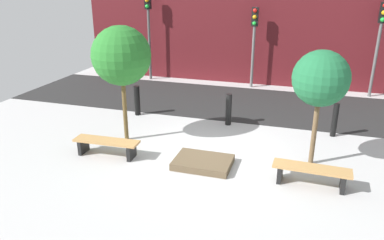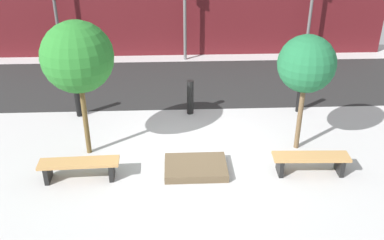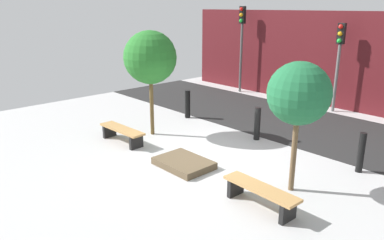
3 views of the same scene
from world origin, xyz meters
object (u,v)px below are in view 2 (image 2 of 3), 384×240
Objects in this scene: bollard_far_left at (78,99)px; tree_behind_left_bench at (77,57)px; bench_left at (79,166)px; planter_bed at (196,167)px; tree_behind_right_bench at (307,64)px; bollard_left at (190,97)px; bollard_center at (300,95)px; bench_right at (311,160)px.

tree_behind_left_bench is at bearing -73.57° from bollard_far_left.
bench_left reaches higher than planter_bed.
planter_bed is 3.55m from tree_behind_right_bench.
bollard_far_left is at bearing 106.43° from tree_behind_left_bench.
bollard_center is (3.27, 0.00, -0.00)m from bollard_left.
planter_bed is 3.71m from tree_behind_left_bench.
tree_behind_right_bench is at bearing -106.43° from bollard_center.
planter_bed is at bearing 2.18° from bench_left.
tree_behind_left_bench reaches higher than bollard_left.
bench_right is 3.33m from bollard_center.
bench_left is 1.73× the size of bollard_left.
bench_left is 5.74m from tree_behind_right_bench.
bollard_left is (2.64, 3.27, 0.19)m from bench_left.
bench_right is 6.75m from bollard_far_left.
bench_left is 6.75m from bollard_center.
planter_bed is 1.39× the size of bollard_left.
bench_left is at bearing -151.06° from bollard_center.
bench_right is 2.66m from planter_bed.
planter_bed is 0.43× the size of tree_behind_left_bench.
bench_left is 0.54× the size of tree_behind_left_bench.
bench_right is 4.21m from bollard_left.
bollard_far_left is at bearing 98.64° from bench_left.
bollard_far_left is at bearing 160.35° from tree_behind_right_bench.
bollard_center is (3.27, 3.07, 0.43)m from planter_bed.
tree_behind_left_bench reaches higher than bench_left.
bench_right is at bearing -51.03° from bollard_left.
bench_right reaches higher than planter_bed.
tree_behind_left_bench is 3.21× the size of bollard_center.
tree_behind_right_bench is 6.51m from bollard_far_left.
tree_behind_left_bench is at bearing 160.09° from planter_bed.
bollard_far_left is (-3.27, 3.07, 0.43)m from planter_bed.
bench_right is (5.29, 0.00, 0.00)m from bench_left.
bollard_left is (3.27, 0.00, -0.00)m from bollard_far_left.
bench_left is at bearing -167.65° from tree_behind_right_bench.
tree_behind_right_bench reaches higher than bench_right.
tree_behind_right_bench is 2.83× the size of bollard_left.
bollard_left is 1.00× the size of bollard_center.
tree_behind_left_bench is at bearing -160.35° from bollard_center.
tree_behind_left_bench is 3.92m from bollard_left.
bollard_left reaches higher than bench_right.
bollard_center is at bearing 0.00° from bollard_left.
bench_right is 0.53× the size of tree_behind_left_bench.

